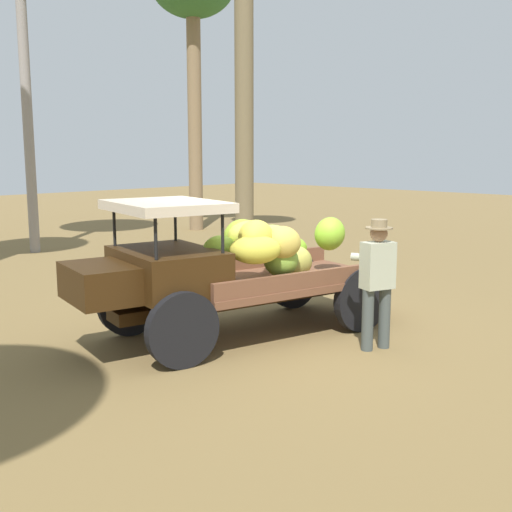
% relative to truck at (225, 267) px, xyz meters
% --- Properties ---
extents(ground_plane, '(60.00, 60.00, 0.00)m').
position_rel_truck_xyz_m(ground_plane, '(-0.75, 0.38, -0.98)').
color(ground_plane, olive).
extents(truck, '(4.64, 2.51, 1.90)m').
position_rel_truck_xyz_m(truck, '(0.00, 0.00, 0.00)').
color(truck, '#35200C').
rests_on(truck, ground).
extents(farmer, '(0.56, 0.52, 1.68)m').
position_rel_truck_xyz_m(farmer, '(-1.02, 1.74, -0.02)').
color(farmer, '#444C4A').
rests_on(farmer, ground).
extents(wooden_crate, '(0.56, 0.61, 0.44)m').
position_rel_truck_xyz_m(wooden_crate, '(-2.52, 0.64, -0.76)').
color(wooden_crate, '#84614B').
rests_on(wooden_crate, ground).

